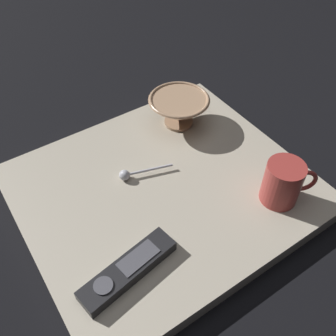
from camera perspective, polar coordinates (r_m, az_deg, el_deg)
ground_plane at (r=0.85m, az=-0.62°, el=-4.21°), size 6.00×6.00×0.00m
table at (r=0.84m, az=-0.63°, el=-3.40°), size 0.53×0.60×0.04m
cereal_bowl at (r=0.95m, az=1.64°, el=8.81°), size 0.15×0.15×0.08m
coffee_mug at (r=0.80m, az=16.95°, el=-2.14°), size 0.08×0.10×0.10m
teaspoon at (r=0.83m, az=-5.76°, el=-0.90°), size 0.05×0.12×0.02m
tv_remote_near at (r=0.70m, az=-6.03°, el=-14.99°), size 0.08×0.20×0.03m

